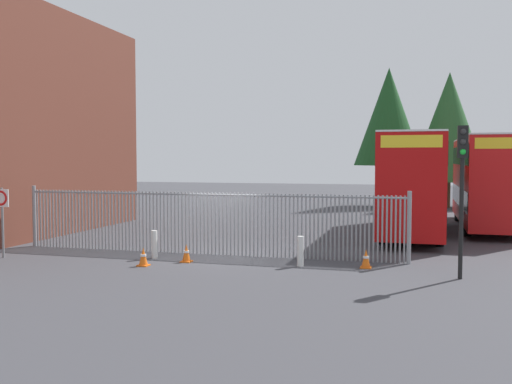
% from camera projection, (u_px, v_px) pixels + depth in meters
% --- Properties ---
extents(ground_plane, '(100.00, 100.00, 0.00)m').
position_uv_depth(ground_plane, '(278.00, 229.00, 27.95)').
color(ground_plane, '#3D3D42').
extents(palisade_fence, '(14.15, 0.14, 2.35)m').
position_uv_depth(palisade_fence, '(204.00, 221.00, 20.40)').
color(palisade_fence, gray).
rests_on(palisade_fence, ground).
extents(double_decker_bus_near_gate, '(2.54, 10.81, 4.42)m').
position_uv_depth(double_decker_bus_near_gate, '(412.00, 180.00, 25.72)').
color(double_decker_bus_near_gate, '#B70C0C').
rests_on(double_decker_bus_near_gate, ground).
extents(double_decker_bus_behind_fence_left, '(2.54, 10.81, 4.42)m').
position_uv_depth(double_decker_bus_behind_fence_left, '(487.00, 179.00, 28.00)').
color(double_decker_bus_behind_fence_left, red).
rests_on(double_decker_bus_behind_fence_left, ground).
extents(bollard_near_left, '(0.20, 0.20, 0.95)m').
position_uv_depth(bollard_near_left, '(154.00, 244.00, 19.57)').
color(bollard_near_left, silver).
rests_on(bollard_near_left, ground).
extents(bollard_center_front, '(0.20, 0.20, 0.95)m').
position_uv_depth(bollard_center_front, '(300.00, 251.00, 18.14)').
color(bollard_center_front, silver).
rests_on(bollard_center_front, ground).
extents(traffic_cone_by_gate, '(0.34, 0.34, 0.59)m').
position_uv_depth(traffic_cone_by_gate, '(186.00, 253.00, 18.88)').
color(traffic_cone_by_gate, orange).
rests_on(traffic_cone_by_gate, ground).
extents(traffic_cone_mid_forecourt, '(0.34, 0.34, 0.59)m').
position_uv_depth(traffic_cone_mid_forecourt, '(366.00, 259.00, 17.84)').
color(traffic_cone_mid_forecourt, orange).
rests_on(traffic_cone_mid_forecourt, ground).
extents(traffic_cone_near_kerb, '(0.34, 0.34, 0.59)m').
position_uv_depth(traffic_cone_near_kerb, '(143.00, 257.00, 18.19)').
color(traffic_cone_near_kerb, orange).
rests_on(traffic_cone_near_kerb, ground).
extents(speed_limit_sign_post, '(0.60, 0.14, 2.40)m').
position_uv_depth(speed_limit_sign_post, '(1.00, 206.00, 19.59)').
color(speed_limit_sign_post, slate).
rests_on(speed_limit_sign_post, ground).
extents(traffic_light_kerbside, '(0.28, 0.33, 4.30)m').
position_uv_depth(traffic_light_kerbside, '(462.00, 173.00, 16.06)').
color(traffic_light_kerbside, black).
rests_on(traffic_light_kerbside, ground).
extents(tree_tall_back, '(4.81, 4.81, 9.80)m').
position_uv_depth(tree_tall_back, '(389.00, 117.00, 40.81)').
color(tree_tall_back, '#4C3823').
rests_on(tree_tall_back, ground).
extents(tree_short_side, '(5.25, 5.25, 9.34)m').
position_uv_depth(tree_short_side, '(449.00, 127.00, 39.78)').
color(tree_short_side, '#4C3823').
rests_on(tree_short_side, ground).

